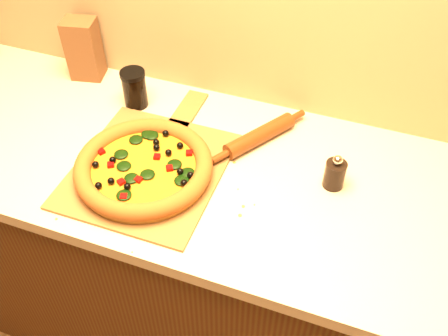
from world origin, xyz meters
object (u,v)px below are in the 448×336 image
Objects in this scene: rolling_pin at (260,136)px; pepper_grinder at (335,174)px; dark_jar at (134,89)px; pizza_peel at (151,165)px; pizza at (144,167)px.

pepper_grinder is at bearing -22.57° from rolling_pin.
pepper_grinder is 0.85× the size of dark_jar.
pizza is at bearing -90.03° from pizza_peel.
rolling_pin is at bearing 43.70° from pizza.
rolling_pin is 2.45× the size of dark_jar.
pizza_peel is 0.05m from pizza.
pizza is (0.00, -0.04, 0.03)m from pizza_peel.
pepper_grinder is at bearing 16.29° from pizza.
pizza is 0.32m from dark_jar.
pizza_peel is 0.29m from dark_jar.
rolling_pin is at bearing -4.68° from dark_jar.
pizza_peel is 0.32m from rolling_pin.
dark_jar is at bearing 121.17° from pizza.
pepper_grinder is 0.35× the size of rolling_pin.
pizza_peel is 1.97× the size of rolling_pin.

